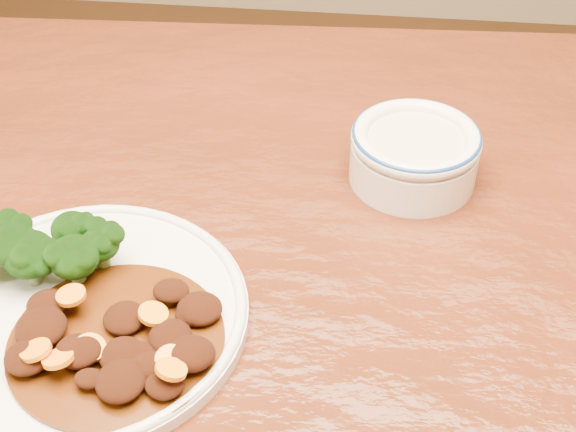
# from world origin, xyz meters

# --- Properties ---
(dining_table) EXTENTS (1.54, 0.97, 0.75)m
(dining_table) POSITION_xyz_m (0.00, 0.00, 0.67)
(dining_table) COLOR #521E0E
(dining_table) RESTS_ON ground
(dinner_plate) EXTENTS (0.27, 0.27, 0.02)m
(dinner_plate) POSITION_xyz_m (-0.15, -0.08, 0.76)
(dinner_plate) COLOR silver
(dinner_plate) RESTS_ON dining_table
(broccoli_florets) EXTENTS (0.13, 0.08, 0.05)m
(broccoli_florets) POSITION_xyz_m (-0.20, -0.05, 0.79)
(broccoli_florets) COLOR #5E8243
(broccoli_florets) RESTS_ON dinner_plate
(mince_stew) EXTENTS (0.17, 0.17, 0.03)m
(mince_stew) POSITION_xyz_m (-0.11, -0.12, 0.77)
(mince_stew) COLOR #492107
(mince_stew) RESTS_ON dinner_plate
(dip_bowl) EXTENTS (0.13, 0.13, 0.06)m
(dip_bowl) POSITION_xyz_m (0.12, 0.14, 0.78)
(dip_bowl) COLOR white
(dip_bowl) RESTS_ON dining_table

